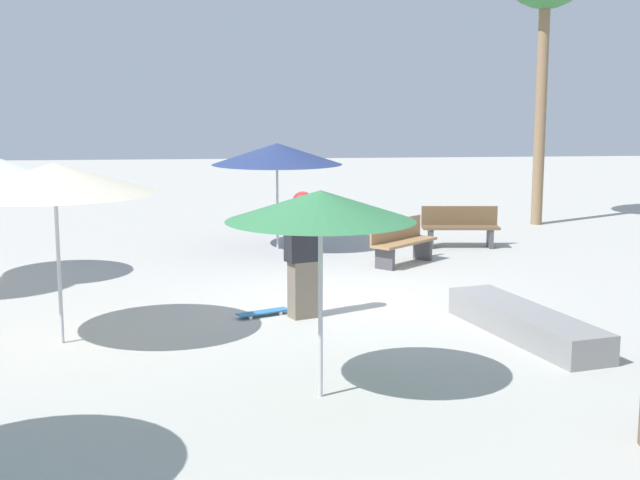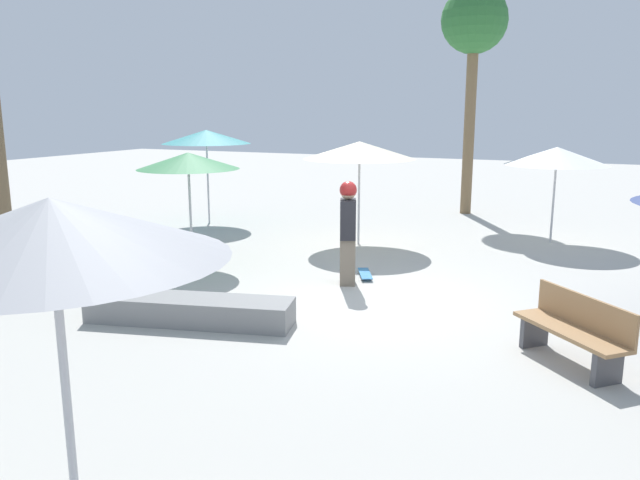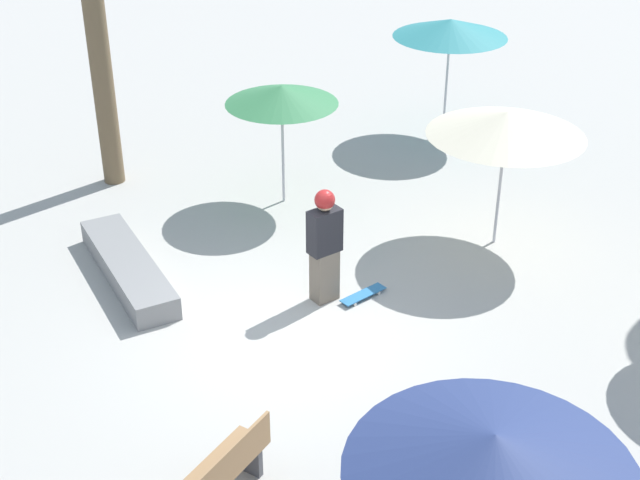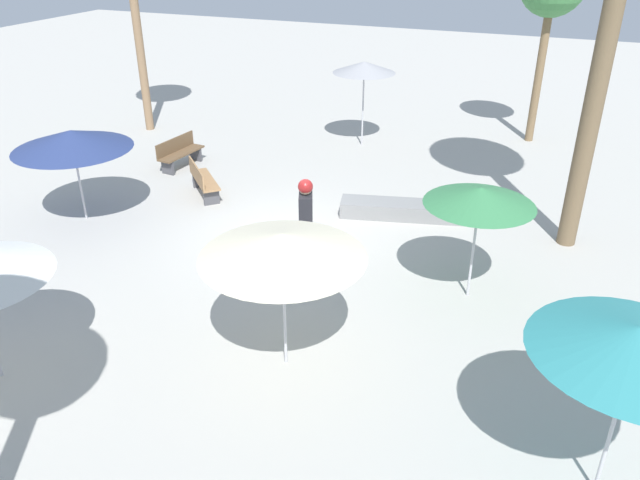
{
  "view_description": "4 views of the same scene",
  "coord_description": "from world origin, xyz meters",
  "px_view_note": "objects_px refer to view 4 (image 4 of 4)",
  "views": [
    {
      "loc": [
        1.74,
        13.39,
        3.24
      ],
      "look_at": [
        0.56,
        1.39,
        1.22
      ],
      "focal_mm": 50.0,
      "sensor_mm": 36.0,
      "label": 1
    },
    {
      "loc": [
        -9.23,
        -3.11,
        3.06
      ],
      "look_at": [
        0.32,
        1.2,
        0.85
      ],
      "focal_mm": 35.0,
      "sensor_mm": 36.0,
      "label": 2
    },
    {
      "loc": [
        -2.06,
        -10.22,
        7.42
      ],
      "look_at": [
        0.59,
        0.49,
        1.25
      ],
      "focal_mm": 50.0,
      "sensor_mm": 36.0,
      "label": 3
    },
    {
      "loc": [
        11.29,
        5.44,
        6.45
      ],
      "look_at": [
        1.24,
        1.37,
        0.82
      ],
      "focal_mm": 35.0,
      "sensor_mm": 36.0,
      "label": 4
    }
  ],
  "objects_px": {
    "skateboard": "(290,270)",
    "bench_far": "(203,180)",
    "shade_umbrella_grey": "(364,67)",
    "shade_umbrella_navy": "(72,140)",
    "bench_near": "(180,153)",
    "skater_main": "(306,218)",
    "shade_umbrella_green": "(480,196)",
    "shade_umbrella_cream": "(282,246)",
    "shade_umbrella_teal": "(637,341)",
    "concrete_ledge": "(404,210)"
  },
  "relations": [
    {
      "from": "skateboard",
      "to": "shade_umbrella_cream",
      "type": "distance_m",
      "value": 3.57
    },
    {
      "from": "concrete_ledge",
      "to": "shade_umbrella_teal",
      "type": "relative_size",
      "value": 1.23
    },
    {
      "from": "skater_main",
      "to": "shade_umbrella_navy",
      "type": "distance_m",
      "value": 5.81
    },
    {
      "from": "shade_umbrella_grey",
      "to": "shade_umbrella_navy",
      "type": "relative_size",
      "value": 0.97
    },
    {
      "from": "shade_umbrella_grey",
      "to": "shade_umbrella_navy",
      "type": "distance_m",
      "value": 8.86
    },
    {
      "from": "skater_main",
      "to": "shade_umbrella_grey",
      "type": "xyz_separation_m",
      "value": [
        -7.6,
        -1.33,
        1.44
      ]
    },
    {
      "from": "skateboard",
      "to": "shade_umbrella_navy",
      "type": "relative_size",
      "value": 0.3
    },
    {
      "from": "skateboard",
      "to": "shade_umbrella_grey",
      "type": "distance_m",
      "value": 8.6
    },
    {
      "from": "skater_main",
      "to": "shade_umbrella_navy",
      "type": "xyz_separation_m",
      "value": [
        0.08,
        -5.73,
        0.98
      ]
    },
    {
      "from": "bench_near",
      "to": "shade_umbrella_teal",
      "type": "height_order",
      "value": "shade_umbrella_teal"
    },
    {
      "from": "concrete_ledge",
      "to": "bench_far",
      "type": "height_order",
      "value": "bench_far"
    },
    {
      "from": "bench_far",
      "to": "shade_umbrella_navy",
      "type": "bearing_deg",
      "value": -84.49
    },
    {
      "from": "shade_umbrella_green",
      "to": "skater_main",
      "type": "bearing_deg",
      "value": -91.39
    },
    {
      "from": "skater_main",
      "to": "shade_umbrella_cream",
      "type": "distance_m",
      "value": 3.58
    },
    {
      "from": "shade_umbrella_cream",
      "to": "shade_umbrella_grey",
      "type": "bearing_deg",
      "value": -167.75
    },
    {
      "from": "skateboard",
      "to": "shade_umbrella_navy",
      "type": "height_order",
      "value": "shade_umbrella_navy"
    },
    {
      "from": "bench_near",
      "to": "bench_far",
      "type": "bearing_deg",
      "value": 53.56
    },
    {
      "from": "shade_umbrella_cream",
      "to": "shade_umbrella_teal",
      "type": "xyz_separation_m",
      "value": [
        0.86,
        4.7,
        0.18
      ]
    },
    {
      "from": "bench_near",
      "to": "shade_umbrella_grey",
      "type": "bearing_deg",
      "value": 138.19
    },
    {
      "from": "shade_umbrella_cream",
      "to": "concrete_ledge",
      "type": "bearing_deg",
      "value": 177.14
    },
    {
      "from": "skateboard",
      "to": "bench_near",
      "type": "relative_size",
      "value": 0.49
    },
    {
      "from": "skateboard",
      "to": "shade_umbrella_grey",
      "type": "height_order",
      "value": "shade_umbrella_grey"
    },
    {
      "from": "bench_far",
      "to": "shade_umbrella_teal",
      "type": "distance_m",
      "value": 11.58
    },
    {
      "from": "skater_main",
      "to": "concrete_ledge",
      "type": "bearing_deg",
      "value": 133.23
    },
    {
      "from": "bench_near",
      "to": "skater_main",
      "type": "bearing_deg",
      "value": 61.83
    },
    {
      "from": "shade_umbrella_cream",
      "to": "bench_far",
      "type": "bearing_deg",
      "value": -138.09
    },
    {
      "from": "shade_umbrella_grey",
      "to": "shade_umbrella_teal",
      "type": "height_order",
      "value": "shade_umbrella_grey"
    },
    {
      "from": "shade_umbrella_cream",
      "to": "shade_umbrella_green",
      "type": "distance_m",
      "value": 3.95
    },
    {
      "from": "skateboard",
      "to": "concrete_ledge",
      "type": "relative_size",
      "value": 0.26
    },
    {
      "from": "shade_umbrella_teal",
      "to": "bench_near",
      "type": "bearing_deg",
      "value": -124.79
    },
    {
      "from": "skater_main",
      "to": "skateboard",
      "type": "relative_size",
      "value": 2.28
    },
    {
      "from": "bench_near",
      "to": "bench_far",
      "type": "relative_size",
      "value": 1.13
    },
    {
      "from": "skateboard",
      "to": "bench_far",
      "type": "height_order",
      "value": "bench_far"
    },
    {
      "from": "shade_umbrella_green",
      "to": "bench_near",
      "type": "bearing_deg",
      "value": -113.14
    },
    {
      "from": "concrete_ledge",
      "to": "shade_umbrella_grey",
      "type": "relative_size",
      "value": 1.19
    },
    {
      "from": "skateboard",
      "to": "shade_umbrella_green",
      "type": "relative_size",
      "value": 0.36
    },
    {
      "from": "bench_near",
      "to": "shade_umbrella_green",
      "type": "relative_size",
      "value": 0.73
    },
    {
      "from": "skateboard",
      "to": "shade_umbrella_teal",
      "type": "height_order",
      "value": "shade_umbrella_teal"
    },
    {
      "from": "skater_main",
      "to": "bench_near",
      "type": "bearing_deg",
      "value": -145.87
    },
    {
      "from": "shade_umbrella_teal",
      "to": "shade_umbrella_grey",
      "type": "bearing_deg",
      "value": -148.91
    },
    {
      "from": "skateboard",
      "to": "shade_umbrella_cream",
      "type": "bearing_deg",
      "value": -2.96
    },
    {
      "from": "bench_far",
      "to": "shade_umbrella_teal",
      "type": "relative_size",
      "value": 0.58
    },
    {
      "from": "shade_umbrella_grey",
      "to": "shade_umbrella_cream",
      "type": "height_order",
      "value": "shade_umbrella_grey"
    },
    {
      "from": "bench_near",
      "to": "shade_umbrella_teal",
      "type": "distance_m",
      "value": 13.87
    },
    {
      "from": "skater_main",
      "to": "shade_umbrella_teal",
      "type": "distance_m",
      "value": 7.16
    },
    {
      "from": "shade_umbrella_teal",
      "to": "shade_umbrella_navy",
      "type": "bearing_deg",
      "value": -109.32
    },
    {
      "from": "concrete_ledge",
      "to": "shade_umbrella_grey",
      "type": "xyz_separation_m",
      "value": [
        -4.74,
        -2.66,
        2.24
      ]
    },
    {
      "from": "shade_umbrella_navy",
      "to": "shade_umbrella_grey",
      "type": "bearing_deg",
      "value": 150.22
    },
    {
      "from": "skater_main",
      "to": "shade_umbrella_teal",
      "type": "bearing_deg",
      "value": 32.54
    },
    {
      "from": "shade_umbrella_navy",
      "to": "shade_umbrella_green",
      "type": "height_order",
      "value": "shade_umbrella_green"
    }
  ]
}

